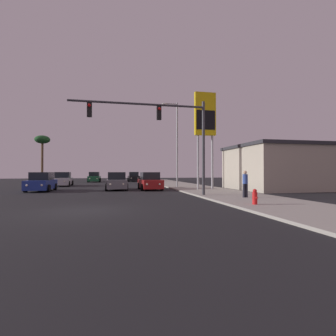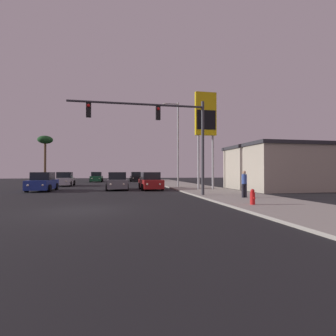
{
  "view_description": "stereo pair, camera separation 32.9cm",
  "coord_description": "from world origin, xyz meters",
  "px_view_note": "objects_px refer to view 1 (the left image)",
  "views": [
    {
      "loc": [
        1.29,
        -12.13,
        1.73
      ],
      "look_at": [
        5.78,
        9.09,
        2.03
      ],
      "focal_mm": 28.0,
      "sensor_mm": 36.0,
      "label": 1
    },
    {
      "loc": [
        1.61,
        -12.19,
        1.73
      ],
      "look_at": [
        5.78,
        9.09,
        2.03
      ],
      "focal_mm": 28.0,
      "sensor_mm": 36.0,
      "label": 2
    }
  ],
  "objects_px": {
    "traffic_light_mast": "(165,126)",
    "street_lamp": "(176,140)",
    "pedestrian_on_sidewalk": "(245,183)",
    "palm_tree_far": "(42,142)",
    "car_black": "(134,177)",
    "gas_station_sign": "(205,119)",
    "fire_hydrant": "(255,197)",
    "car_blue": "(41,183)",
    "car_silver": "(63,180)",
    "car_green": "(94,177)",
    "car_red": "(150,182)",
    "car_grey": "(116,182)"
  },
  "relations": [
    {
      "from": "car_blue",
      "to": "palm_tree_far",
      "type": "distance_m",
      "value": 22.44
    },
    {
      "from": "car_grey",
      "to": "car_black",
      "type": "relative_size",
      "value": 1.0
    },
    {
      "from": "car_blue",
      "to": "traffic_light_mast",
      "type": "height_order",
      "value": "traffic_light_mast"
    },
    {
      "from": "pedestrian_on_sidewalk",
      "to": "traffic_light_mast",
      "type": "bearing_deg",
      "value": 154.6
    },
    {
      "from": "palm_tree_far",
      "to": "fire_hydrant",
      "type": "bearing_deg",
      "value": -62.15
    },
    {
      "from": "car_red",
      "to": "car_blue",
      "type": "distance_m",
      "value": 9.69
    },
    {
      "from": "car_blue",
      "to": "pedestrian_on_sidewalk",
      "type": "relative_size",
      "value": 2.59
    },
    {
      "from": "car_black",
      "to": "palm_tree_far",
      "type": "relative_size",
      "value": 0.56
    },
    {
      "from": "car_grey",
      "to": "gas_station_sign",
      "type": "relative_size",
      "value": 0.48
    },
    {
      "from": "traffic_light_mast",
      "to": "street_lamp",
      "type": "distance_m",
      "value": 10.35
    },
    {
      "from": "gas_station_sign",
      "to": "car_red",
      "type": "bearing_deg",
      "value": 160.51
    },
    {
      "from": "car_grey",
      "to": "traffic_light_mast",
      "type": "relative_size",
      "value": 0.48
    },
    {
      "from": "traffic_light_mast",
      "to": "car_green",
      "type": "bearing_deg",
      "value": 102.97
    },
    {
      "from": "car_grey",
      "to": "pedestrian_on_sidewalk",
      "type": "distance_m",
      "value": 13.02
    },
    {
      "from": "car_blue",
      "to": "palm_tree_far",
      "type": "xyz_separation_m",
      "value": [
        -5.09,
        21.05,
        5.87
      ]
    },
    {
      "from": "car_blue",
      "to": "street_lamp",
      "type": "height_order",
      "value": "street_lamp"
    },
    {
      "from": "car_silver",
      "to": "gas_station_sign",
      "type": "relative_size",
      "value": 0.48
    },
    {
      "from": "car_blue",
      "to": "car_silver",
      "type": "bearing_deg",
      "value": -90.84
    },
    {
      "from": "fire_hydrant",
      "to": "palm_tree_far",
      "type": "height_order",
      "value": "palm_tree_far"
    },
    {
      "from": "car_grey",
      "to": "car_red",
      "type": "height_order",
      "value": "same"
    },
    {
      "from": "car_grey",
      "to": "pedestrian_on_sidewalk",
      "type": "height_order",
      "value": "pedestrian_on_sidewalk"
    },
    {
      "from": "pedestrian_on_sidewalk",
      "to": "palm_tree_far",
      "type": "height_order",
      "value": "palm_tree_far"
    },
    {
      "from": "car_green",
      "to": "car_red",
      "type": "distance_m",
      "value": 21.55
    },
    {
      "from": "car_black",
      "to": "car_red",
      "type": "xyz_separation_m",
      "value": [
        -0.12,
        -21.57,
        0.0
      ]
    },
    {
      "from": "car_red",
      "to": "car_silver",
      "type": "bearing_deg",
      "value": -44.56
    },
    {
      "from": "pedestrian_on_sidewalk",
      "to": "palm_tree_far",
      "type": "xyz_separation_m",
      "value": [
        -19.43,
        31.06,
        5.59
      ]
    },
    {
      "from": "car_green",
      "to": "traffic_light_mast",
      "type": "bearing_deg",
      "value": 104.15
    },
    {
      "from": "car_black",
      "to": "fire_hydrant",
      "type": "distance_m",
      "value": 34.81
    },
    {
      "from": "car_silver",
      "to": "pedestrian_on_sidewalk",
      "type": "xyz_separation_m",
      "value": [
        14.01,
        -18.31,
        0.27
      ]
    },
    {
      "from": "car_silver",
      "to": "car_red",
      "type": "height_order",
      "value": "same"
    },
    {
      "from": "car_blue",
      "to": "fire_hydrant",
      "type": "height_order",
      "value": "car_blue"
    },
    {
      "from": "car_green",
      "to": "street_lamp",
      "type": "relative_size",
      "value": 0.48
    },
    {
      "from": "car_silver",
      "to": "car_green",
      "type": "relative_size",
      "value": 1.0
    },
    {
      "from": "car_black",
      "to": "car_blue",
      "type": "xyz_separation_m",
      "value": [
        -9.81,
        -21.33,
        0.0
      ]
    },
    {
      "from": "car_black",
      "to": "traffic_light_mast",
      "type": "bearing_deg",
      "value": 89.45
    },
    {
      "from": "car_green",
      "to": "gas_station_sign",
      "type": "height_order",
      "value": "gas_station_sign"
    },
    {
      "from": "car_black",
      "to": "pedestrian_on_sidewalk",
      "type": "bearing_deg",
      "value": 97.95
    },
    {
      "from": "car_black",
      "to": "gas_station_sign",
      "type": "xyz_separation_m",
      "value": [
        4.81,
        -23.32,
        5.86
      ]
    },
    {
      "from": "car_black",
      "to": "fire_hydrant",
      "type": "relative_size",
      "value": 5.68
    },
    {
      "from": "street_lamp",
      "to": "gas_station_sign",
      "type": "distance_m",
      "value": 4.69
    },
    {
      "from": "pedestrian_on_sidewalk",
      "to": "street_lamp",
      "type": "bearing_deg",
      "value": 97.21
    },
    {
      "from": "traffic_light_mast",
      "to": "pedestrian_on_sidewalk",
      "type": "xyz_separation_m",
      "value": [
        4.67,
        -2.22,
        -3.78
      ]
    },
    {
      "from": "car_green",
      "to": "fire_hydrant",
      "type": "bearing_deg",
      "value": 107.54
    },
    {
      "from": "gas_station_sign",
      "to": "palm_tree_far",
      "type": "xyz_separation_m",
      "value": [
        -19.72,
        23.04,
        0.01
      ]
    },
    {
      "from": "car_red",
      "to": "pedestrian_on_sidewalk",
      "type": "distance_m",
      "value": 10.82
    },
    {
      "from": "car_black",
      "to": "car_blue",
      "type": "relative_size",
      "value": 1.0
    },
    {
      "from": "car_red",
      "to": "palm_tree_far",
      "type": "distance_m",
      "value": 26.58
    },
    {
      "from": "traffic_light_mast",
      "to": "car_silver",
      "type": "bearing_deg",
      "value": 120.13
    },
    {
      "from": "car_black",
      "to": "palm_tree_far",
      "type": "xyz_separation_m",
      "value": [
        -14.91,
        -0.28,
        5.87
      ]
    },
    {
      "from": "car_silver",
      "to": "gas_station_sign",
      "type": "distance_m",
      "value": 18.56
    }
  ]
}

